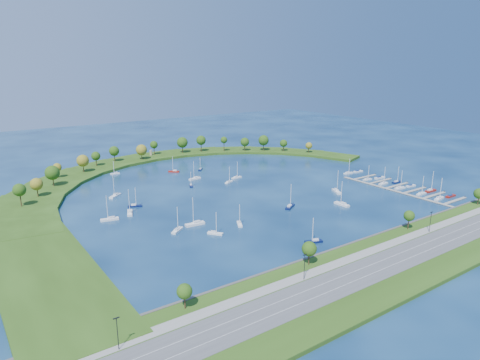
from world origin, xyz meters
TOP-DOWN VIEW (x-y plane):
  - ground at (0.00, 0.00)m, footprint 700.00×700.00m
  - south_shoreline at (0.03, -122.88)m, footprint 420.00×43.10m
  - breakwater at (-46.33, 48.72)m, footprint 286.74×247.64m
  - breakwater_trees at (-10.70, 89.75)m, footprint 238.31×92.49m
  - harbor_tower at (-7.50, 119.79)m, footprint 2.60×2.60m
  - dock_system at (85.30, -61.00)m, footprint 24.28×82.00m
  - moored_boat_0 at (-22.16, 22.37)m, footprint 4.56×7.14m
  - moored_boat_1 at (-14.28, 63.01)m, footprint 7.58×6.86m
  - moored_boat_2 at (-35.62, -52.73)m, footprint 5.39×7.63m
  - moored_boat_3 at (-52.24, 82.20)m, footprint 6.84×2.68m
  - moored_boat_4 at (-54.02, -40.26)m, footprint 10.23×3.63m
  - moored_boat_5 at (-74.79, -5.65)m, footprint 5.83×9.61m
  - moored_boat_6 at (-52.08, -56.11)m, footprint 6.30×7.29m
  - moored_boat_7 at (-86.95, -9.09)m, footprint 9.53×4.35m
  - moored_boat_8 at (-11.53, 36.11)m, footprint 9.16×3.56m
  - moored_boat_9 at (46.26, -41.66)m, footprint 6.82×10.06m
  - moored_boat_10 at (3.14, 15.38)m, footprint 7.75×5.10m
  - moored_boat_11 at (-68.09, 4.01)m, footprint 7.92×5.40m
  - moored_boat_12 at (-70.77, 28.64)m, footprint 9.09×7.97m
  - moored_boat_13 at (-65.16, -42.62)m, footprint 8.13×6.83m
  - moored_boat_14 at (2.67, -47.36)m, footprint 9.36×6.92m
  - moored_boat_15 at (29.80, -61.16)m, footprint 2.87×9.66m
  - moored_boat_16 at (-20.50, -90.03)m, footprint 8.41×5.12m
  - moored_boat_17 at (4.97, 57.22)m, footprint 5.93×6.05m
  - moored_boat_18 at (13.85, 21.84)m, footprint 8.31×3.53m
  - docked_boat_0 at (85.51, -86.74)m, footprint 9.17×3.88m
  - docked_boat_1 at (95.98, -87.84)m, footprint 8.20×2.39m
  - docked_boat_2 at (85.52, -74.93)m, footprint 8.10×2.64m
  - docked_boat_3 at (96.00, -74.66)m, footprint 8.98×2.52m
  - docked_boat_4 at (85.52, -59.71)m, footprint 8.40×3.03m
  - docked_boat_5 at (95.99, -60.54)m, footprint 7.75×2.59m
  - docked_boat_6 at (85.52, -46.90)m, footprint 8.27×2.96m
  - docked_boat_7 at (96.03, -49.83)m, footprint 7.81×2.43m
  - docked_boat_8 at (85.54, -33.73)m, footprint 7.29×2.66m
  - docked_boat_9 at (95.98, -35.80)m, footprint 8.73×3.10m
  - docked_boat_10 at (87.93, -14.36)m, footprint 7.79×2.68m
  - docked_boat_11 at (97.88, -14.92)m, footprint 8.18×3.11m

SIDE VIEW (x-z plane):
  - ground at x=0.00m, z-range 0.00..0.00m
  - dock_system at x=85.30m, z-range -0.45..1.15m
  - docked_boat_5 at x=95.99m, z-range -0.21..1.35m
  - docked_boat_11 at x=97.88m, z-range -0.22..1.41m
  - docked_boat_1 at x=95.98m, z-range -0.22..1.45m
  - docked_boat_9 at x=95.98m, z-range -0.23..1.51m
  - moored_boat_17 at x=4.97m, z-range -4.02..5.71m
  - moored_boat_3 at x=-52.24m, z-range -4.05..5.75m
  - moored_boat_0 at x=-22.16m, z-range -4.24..5.96m
  - docked_boat_8 at x=85.54m, z-range -4.38..6.11m
  - moored_boat_2 at x=-35.62m, z-range -4.65..6.41m
  - moored_boat_10 at x=3.14m, z-range -4.67..6.44m
  - moored_boat_6 at x=-52.08m, z-range -4.68..6.45m
  - docked_boat_10 at x=87.93m, z-range -4.74..6.51m
  - docked_boat_7 at x=96.03m, z-range -4.80..6.58m
  - moored_boat_11 at x=-68.09m, z-range -4.82..6.60m
  - docked_boat_2 at x=85.52m, z-range -4.98..6.78m
  - moored_boat_1 at x=-14.28m, z-range -4.99..6.79m
  - moored_boat_18 at x=13.85m, z-range -5.02..6.82m
  - docked_boat_6 at x=85.52m, z-range -5.05..6.86m
  - moored_boat_16 at x=-20.50m, z-range -5.08..6.89m
  - docked_boat_4 at x=85.52m, z-range -5.14..6.95m
  - moored_boat_13 at x=-65.16m, z-range -5.23..7.06m
  - docked_boat_0 at x=85.51m, z-range -5.59..7.47m
  - moored_boat_8 at x=-11.53m, z-range -5.62..7.50m
  - docked_boat_3 at x=96.00m, z-range -5.66..7.54m
  - moored_boat_7 at x=-86.95m, z-range -5.81..7.72m
  - moored_boat_5 at x=-74.79m, z-range -5.88..7.80m
  - moored_boat_14 at x=2.67m, z-range -5.88..7.80m
  - moored_boat_12 at x=-70.77m, z-range -6.01..7.94m
  - moored_boat_15 at x=29.80m, z-range -6.09..8.04m
  - moored_boat_9 at x=46.26m, z-range -6.25..8.23m
  - breakwater at x=-46.33m, z-range -0.01..1.99m
  - moored_boat_4 at x=-54.02m, z-range -6.38..8.37m
  - south_shoreline at x=0.03m, z-range -4.80..6.80m
  - harbor_tower at x=-7.50m, z-range 2.05..6.57m
  - breakwater_trees at x=-10.70m, z-range 3.44..17.79m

